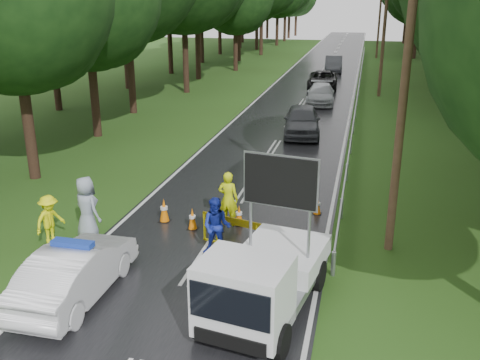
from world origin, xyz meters
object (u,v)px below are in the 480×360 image
(officer, at_px, (228,199))
(queue_car_first, at_px, (302,120))
(work_truck, at_px, (262,280))
(queue_car_second, at_px, (321,94))
(civilian, at_px, (217,227))
(queue_car_third, at_px, (323,80))
(barrier, at_px, (237,226))
(queue_car_fourth, at_px, (334,64))
(police_sedan, at_px, (76,272))

(officer, bearing_deg, queue_car_first, -90.18)
(work_truck, bearing_deg, queue_car_second, 101.77)
(civilian, relative_size, queue_car_second, 0.38)
(officer, xyz_separation_m, queue_car_third, (0.66, 27.97, -0.23))
(barrier, xyz_separation_m, queue_car_first, (0.21, 14.05, 0.07))
(queue_car_third, bearing_deg, barrier, -92.73)
(queue_car_first, bearing_deg, queue_car_fourth, 83.39)
(officer, relative_size, civilian, 1.06)
(queue_car_first, relative_size, queue_car_third, 0.94)
(queue_car_first, xyz_separation_m, queue_car_fourth, (-0.00, 25.51, -0.02))
(barrier, bearing_deg, officer, 127.97)
(work_truck, distance_m, barrier, 3.63)
(queue_car_second, xyz_separation_m, queue_car_third, (-0.41, 6.44, 0.02))
(queue_car_third, height_order, queue_car_fourth, queue_car_fourth)
(civilian, bearing_deg, work_truck, -57.76)
(civilian, bearing_deg, queue_car_third, 87.96)
(police_sedan, xyz_separation_m, civilian, (2.75, 3.04, 0.17))
(officer, height_order, queue_car_first, officer)
(police_sedan, relative_size, queue_car_first, 0.91)
(civilian, bearing_deg, barrier, 45.79)
(queue_car_third, bearing_deg, queue_car_fourth, 86.08)
(work_truck, xyz_separation_m, queue_car_second, (-0.99, 26.46, -0.31))
(officer, bearing_deg, queue_car_third, -87.52)
(police_sedan, bearing_deg, queue_car_fourth, -94.73)
(work_truck, distance_m, queue_car_fourth, 42.92)
(queue_car_first, bearing_deg, barrier, -97.48)
(work_truck, xyz_separation_m, queue_car_first, (-1.19, 17.39, -0.18))
(work_truck, height_order, queue_car_third, work_truck)
(queue_car_fourth, bearing_deg, officer, -94.83)
(queue_car_first, bearing_deg, queue_car_second, 82.14)
(officer, bearing_deg, police_sedan, 67.38)
(queue_car_first, height_order, queue_car_third, queue_car_first)
(queue_car_second, distance_m, queue_car_third, 6.45)
(queue_car_first, relative_size, queue_car_second, 1.01)
(civilian, distance_m, queue_car_third, 30.07)
(police_sedan, relative_size, queue_car_fourth, 0.91)
(barrier, height_order, queue_car_second, queue_car_second)
(officer, distance_m, civilian, 2.10)
(barrier, distance_m, officer, 1.73)
(queue_car_second, bearing_deg, queue_car_fourth, 87.49)
(barrier, relative_size, queue_car_first, 0.48)
(officer, bearing_deg, queue_car_second, -89.02)
(barrier, bearing_deg, queue_car_third, 105.30)
(civilian, bearing_deg, queue_car_fourth, 87.89)
(police_sedan, xyz_separation_m, barrier, (3.22, 3.54, 0.03))
(police_sedan, relative_size, queue_car_third, 0.85)
(police_sedan, distance_m, barrier, 4.79)
(work_truck, bearing_deg, barrier, 122.41)
(civilian, height_order, queue_car_third, civilian)
(work_truck, relative_size, queue_car_first, 1.03)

